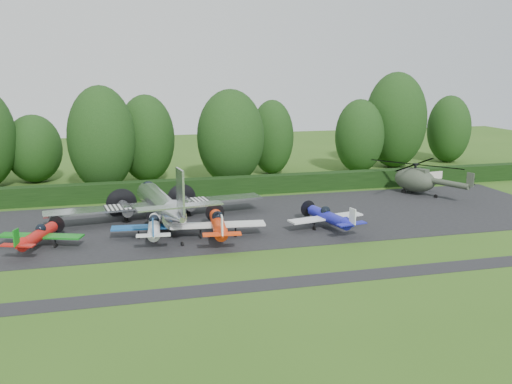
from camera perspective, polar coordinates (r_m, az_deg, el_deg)
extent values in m
plane|color=#305718|center=(43.06, -2.83, -6.57)|extent=(160.00, 160.00, 0.00)
cube|color=black|center=(52.46, -5.03, -3.10)|extent=(70.00, 18.00, 0.01)
cube|color=black|center=(37.56, -0.96, -9.46)|extent=(70.00, 2.00, 0.00)
cube|color=black|center=(63.02, -6.68, -0.50)|extent=(90.00, 1.60, 2.00)
cylinder|color=silver|center=(52.78, -9.58, -1.18)|extent=(2.11, 11.01, 2.11)
cone|color=silver|center=(58.78, -10.10, 0.19)|extent=(2.11, 1.38, 2.11)
cone|color=silver|center=(46.29, -8.88, -2.50)|extent=(2.11, 2.75, 2.11)
sphere|color=black|center=(57.83, -10.05, 0.46)|extent=(1.38, 1.38, 1.38)
cube|color=silver|center=(53.74, -9.65, -1.24)|extent=(20.19, 2.20, 0.20)
cube|color=white|center=(53.56, -13.57, -1.34)|extent=(2.39, 2.29, 0.05)
cube|color=white|center=(54.11, -5.79, -0.91)|extent=(2.39, 2.29, 0.05)
cylinder|color=silver|center=(54.18, -12.79, -1.52)|extent=(1.01, 2.94, 1.01)
cylinder|color=silver|center=(54.62, -6.63, -1.17)|extent=(1.01, 2.94, 1.01)
cylinder|color=black|center=(56.19, -12.86, -1.02)|extent=(2.94, 0.03, 2.94)
cylinder|color=black|center=(56.61, -6.91, -0.70)|extent=(2.94, 0.03, 2.94)
cube|color=silver|center=(45.33, -8.83, -1.50)|extent=(6.88, 1.28, 0.13)
cube|color=silver|center=(44.77, -8.85, 0.02)|extent=(0.17, 2.02, 3.49)
cylinder|color=black|center=(54.07, -12.73, -2.64)|extent=(0.23, 0.83, 0.83)
cylinder|color=black|center=(54.51, -6.55, -2.29)|extent=(0.23, 0.83, 0.83)
cylinder|color=black|center=(45.80, -8.66, -5.31)|extent=(0.17, 0.40, 0.40)
cylinder|color=#B41510|center=(47.86, -20.98, -4.12)|extent=(0.92, 5.25, 0.92)
sphere|color=black|center=(48.30, -20.94, -3.44)|extent=(0.80, 0.80, 0.80)
cube|color=#117417|center=(48.36, -20.90, -4.13)|extent=(6.69, 1.24, 0.13)
cube|color=#B41510|center=(44.80, -21.43, -4.95)|extent=(2.48, 0.67, 0.10)
cube|color=#117417|center=(44.53, -21.51, -4.22)|extent=(0.10, 0.76, 1.24)
cylinder|color=black|center=(51.11, -20.57, -3.07)|extent=(1.43, 0.02, 1.43)
cylinder|color=black|center=(48.55, -22.32, -5.09)|extent=(0.13, 0.42, 0.42)
cylinder|color=black|center=(48.25, -19.39, -4.96)|extent=(0.13, 0.42, 0.42)
cylinder|color=black|center=(50.48, -20.60, -4.32)|extent=(0.11, 0.38, 0.38)
cylinder|color=silver|center=(47.80, -10.15, -3.43)|extent=(0.96, 5.52, 0.96)
sphere|color=black|center=(48.26, -10.22, -2.72)|extent=(0.84, 0.84, 0.84)
cube|color=#195199|center=(48.32, -10.19, -3.44)|extent=(7.03, 1.31, 0.14)
cube|color=silver|center=(44.55, -9.83, -4.25)|extent=(2.61, 0.70, 0.10)
cube|color=#195199|center=(44.27, -9.85, -3.48)|extent=(0.10, 0.80, 1.31)
cylinder|color=black|center=(51.23, -10.46, -2.37)|extent=(1.51, 0.02, 1.51)
cylinder|color=black|center=(48.28, -11.68, -4.48)|extent=(0.14, 0.44, 0.44)
cylinder|color=black|center=(48.44, -8.59, -4.30)|extent=(0.14, 0.44, 0.44)
cylinder|color=black|center=(50.56, -10.34, -3.67)|extent=(0.12, 0.40, 0.40)
cylinder|color=#EF380E|center=(47.24, -3.79, -3.27)|extent=(1.09, 6.22, 1.09)
sphere|color=black|center=(47.75, -3.95, -2.47)|extent=(0.95, 0.95, 0.95)
cube|color=white|center=(47.83, -3.92, -3.29)|extent=(7.91, 1.47, 0.16)
cube|color=#EF380E|center=(43.65, -2.89, -4.20)|extent=(2.94, 0.79, 0.11)
cube|color=white|center=(43.34, -2.87, -3.31)|extent=(0.11, 0.90, 1.47)
cylinder|color=black|center=(51.06, -4.63, -2.09)|extent=(1.70, 0.02, 1.70)
cylinder|color=black|center=(47.62, -5.60, -4.48)|extent=(0.16, 0.50, 0.50)
cylinder|color=black|center=(48.13, -2.13, -4.24)|extent=(0.16, 0.50, 0.50)
cylinder|color=black|center=(50.32, -4.40, -3.56)|extent=(0.14, 0.45, 0.45)
cylinder|color=#1A1CA1|center=(50.30, 7.32, -2.53)|extent=(0.97, 5.57, 0.97)
sphere|color=black|center=(50.74, 7.09, -1.86)|extent=(0.85, 0.85, 0.85)
cube|color=silver|center=(50.80, 7.11, -2.55)|extent=(7.09, 1.32, 0.14)
cube|color=#1A1CA1|center=(47.26, 8.82, -3.23)|extent=(2.63, 0.71, 0.10)
cube|color=silver|center=(47.00, 8.90, -2.49)|extent=(0.10, 0.81, 1.32)
cylinder|color=black|center=(53.55, 5.91, -1.57)|extent=(1.52, 0.02, 1.52)
cylinder|color=black|center=(50.37, 5.77, -3.57)|extent=(0.14, 0.45, 0.45)
cylinder|color=black|center=(51.31, 8.54, -3.34)|extent=(0.14, 0.45, 0.45)
cylinder|color=black|center=(52.92, 6.25, -2.81)|extent=(0.12, 0.40, 0.40)
ellipsoid|color=#364031|center=(66.29, 15.58, 1.19)|extent=(2.80, 5.13, 2.68)
cylinder|color=#364031|center=(62.85, 17.41, 0.73)|extent=(0.63, 5.38, 0.63)
cube|color=#364031|center=(60.40, 18.83, 0.96)|extent=(0.11, 0.81, 1.44)
cylinder|color=black|center=(66.05, 15.65, 2.34)|extent=(0.27, 0.27, 0.72)
cylinder|color=black|center=(65.98, 15.67, 2.68)|extent=(0.63, 0.63, 0.22)
cylinder|color=black|center=(65.98, 15.67, 2.68)|extent=(10.77, 10.77, 0.05)
cube|color=#364031|center=(65.49, 15.94, 1.96)|extent=(0.81, 1.79, 0.63)
ellipsoid|color=black|center=(67.49, 14.98, 1.50)|extent=(1.70, 1.70, 1.53)
cylinder|color=black|center=(66.73, 14.54, 0.14)|extent=(0.16, 0.50, 0.50)
cylinder|color=black|center=(67.60, 15.87, 0.22)|extent=(0.16, 0.50, 0.50)
cylinder|color=black|center=(64.15, 16.77, -0.52)|extent=(0.14, 0.43, 0.43)
cylinder|color=#3F3326|center=(71.63, 16.74, 1.07)|extent=(0.11, 0.11, 1.11)
cylinder|color=#3F3326|center=(73.09, 18.61, 1.17)|extent=(0.11, 0.11, 1.11)
cube|color=beige|center=(72.24, 17.71, 1.62)|extent=(2.97, 0.07, 0.93)
cylinder|color=black|center=(72.12, -10.82, 2.43)|extent=(0.70, 0.70, 3.52)
ellipsoid|color=black|center=(71.59, -10.93, 5.28)|extent=(7.00, 7.00, 10.75)
cylinder|color=black|center=(78.31, 10.22, 3.12)|extent=(0.70, 0.70, 3.22)
ellipsoid|color=black|center=(77.86, 10.31, 5.52)|extent=(6.56, 6.56, 9.84)
cylinder|color=black|center=(75.51, -21.17, 1.94)|extent=(0.70, 0.70, 2.74)
ellipsoid|color=black|center=(75.09, -21.34, 4.05)|extent=(6.78, 6.78, 8.36)
cylinder|color=black|center=(69.46, -2.54, 2.35)|extent=(0.70, 0.70, 3.75)
ellipsoid|color=black|center=(68.89, -2.57, 5.51)|extent=(8.11, 8.11, 11.46)
cylinder|color=black|center=(90.16, 18.59, 3.88)|extent=(0.70, 0.70, 3.24)
ellipsoid|color=black|center=(89.77, 18.74, 5.98)|extent=(6.33, 6.33, 9.92)
cylinder|color=black|center=(67.84, -15.01, 1.78)|extent=(0.70, 0.70, 3.94)
ellipsoid|color=black|center=(67.24, -15.20, 5.17)|extent=(7.59, 7.59, 12.03)
cylinder|color=black|center=(83.37, 13.64, 3.92)|extent=(0.70, 0.70, 4.37)
ellipsoid|color=black|center=(82.86, 13.79, 6.99)|extent=(8.57, 8.57, 13.35)
cylinder|color=black|center=(76.04, 1.59, 3.03)|extent=(0.70, 0.70, 3.21)
ellipsoid|color=black|center=(75.57, 1.61, 5.51)|extent=(5.72, 5.72, 9.82)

